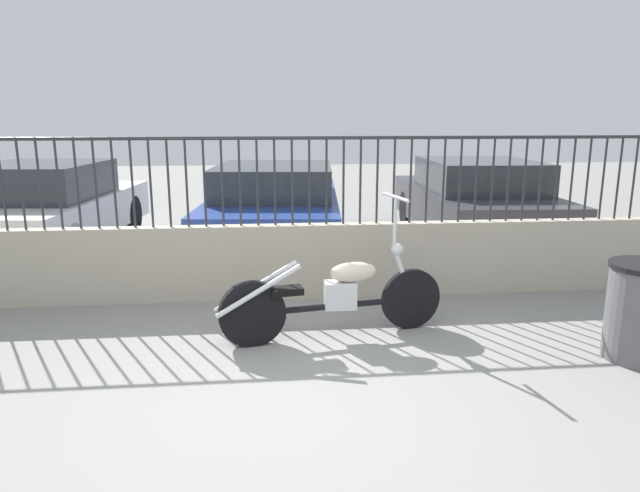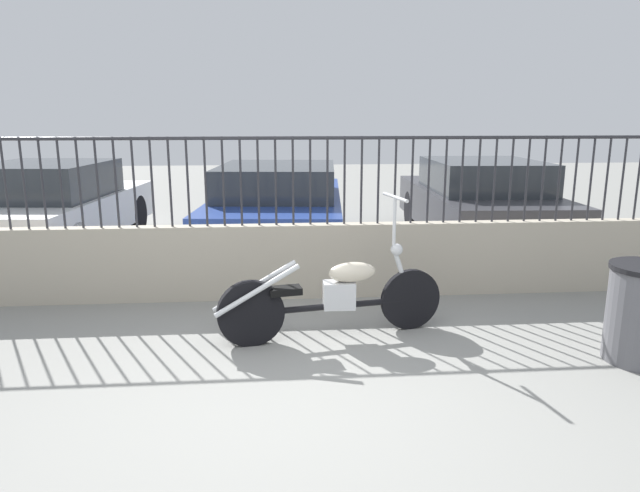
# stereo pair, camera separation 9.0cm
# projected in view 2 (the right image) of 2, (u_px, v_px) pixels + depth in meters

# --- Properties ---
(ground_plane) EXTENTS (40.00, 40.00, 0.00)m
(ground_plane) POSITION_uv_depth(u_px,v_px,m) (281.00, 407.00, 3.86)
(ground_plane) COLOR gray
(low_wall) EXTENTS (10.68, 0.18, 0.80)m
(low_wall) POSITION_uv_depth(u_px,v_px,m) (277.00, 261.00, 6.14)
(low_wall) COLOR #B2A893
(low_wall) RESTS_ON ground_plane
(fence_railing) EXTENTS (10.68, 0.04, 0.92)m
(fence_railing) POSITION_uv_depth(u_px,v_px,m) (275.00, 168.00, 5.92)
(fence_railing) COLOR #2D2D33
(fence_railing) RESTS_ON low_wall
(motorcycle_black) EXTENTS (2.06, 0.64, 1.26)m
(motorcycle_black) POSITION_uv_depth(u_px,v_px,m) (325.00, 296.00, 5.01)
(motorcycle_black) COLOR black
(motorcycle_black) RESTS_ON ground_plane
(car_white) EXTENTS (2.09, 4.10, 1.29)m
(car_white) POSITION_uv_depth(u_px,v_px,m) (52.00, 206.00, 8.25)
(car_white) COLOR black
(car_white) RESTS_ON ground_plane
(car_blue) EXTENTS (2.19, 4.40, 1.25)m
(car_blue) POSITION_uv_depth(u_px,v_px,m) (279.00, 206.00, 8.38)
(car_blue) COLOR black
(car_blue) RESTS_ON ground_plane
(car_dark_grey) EXTENTS (1.91, 4.19, 1.29)m
(car_dark_grey) POSITION_uv_depth(u_px,v_px,m) (479.00, 201.00, 8.75)
(car_dark_grey) COLOR black
(car_dark_grey) RESTS_ON ground_plane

